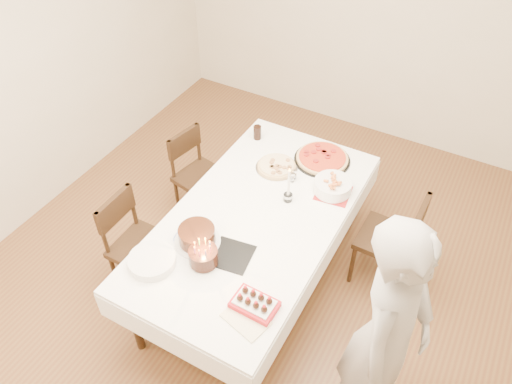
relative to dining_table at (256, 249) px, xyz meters
The scene contains 22 objects.
floor 0.39m from the dining_table, 28.10° to the right, with size 5.00×5.00×0.00m, color brown.
wall_back 2.65m from the dining_table, 88.16° to the left, with size 4.50×0.04×2.70m, color beige.
wall_left 2.38m from the dining_table, behind, with size 0.04×5.00×2.70m, color beige.
dining_table is the anchor object (origin of this frame).
chair_right_savory 1.01m from the dining_table, 31.84° to the left, with size 0.45×0.45×0.89m, color #301D10, non-canonical shape.
chair_left_savory 0.92m from the dining_table, 150.55° to the left, with size 0.43×0.43×0.84m, color #301D10, non-canonical shape.
chair_left_dessert 0.86m from the dining_table, 148.48° to the right, with size 0.45×0.45×0.88m, color #301D10, non-canonical shape.
person 1.36m from the dining_table, 26.08° to the right, with size 0.63×0.42×1.74m, color #B2ADA8.
pizza_white 0.68m from the dining_table, 101.70° to the left, with size 0.33×0.33×0.04m, color beige.
pizza_pepperoni 0.91m from the dining_table, 78.37° to the left, with size 0.46×0.46×0.04m, color red.
red_placemat 0.73m from the dining_table, 51.14° to the left, with size 0.25×0.25×0.01m, color #B21E1E.
pasta_bowl 0.76m from the dining_table, 53.08° to the left, with size 0.28×0.28×0.09m, color white.
taper_candle 0.61m from the dining_table, 63.31° to the left, with size 0.07×0.07×0.32m, color white.
shaker_pair 0.62m from the dining_table, 81.62° to the left, with size 0.07×0.07×0.09m, color white, non-canonical shape.
cola_glass 1.02m from the dining_table, 118.33° to the left, with size 0.07×0.07×0.12m, color black.
layer_cake 0.64m from the dining_table, 119.02° to the right, with size 0.32×0.32×0.13m, color #371A0D.
cake_board 0.55m from the dining_table, 84.78° to the right, with size 0.27×0.27×0.01m, color black.
birthday_cake 0.73m from the dining_table, 99.53° to the right, with size 0.19×0.19×0.17m, color #34180E.
strawberry_box 0.87m from the dining_table, 61.62° to the right, with size 0.27×0.18×0.07m, color #AD131B, non-canonical shape.
box_lid 0.94m from the dining_table, 65.00° to the right, with size 0.27×0.18×0.02m, color beige.
plate_stack 0.90m from the dining_table, 118.09° to the right, with size 0.31×0.31×0.06m, color white.
china_plate 0.65m from the dining_table, 125.53° to the right, with size 0.19×0.19×0.01m, color white.
Camera 1 is at (1.13, -2.14, 3.34)m, focal length 35.00 mm.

